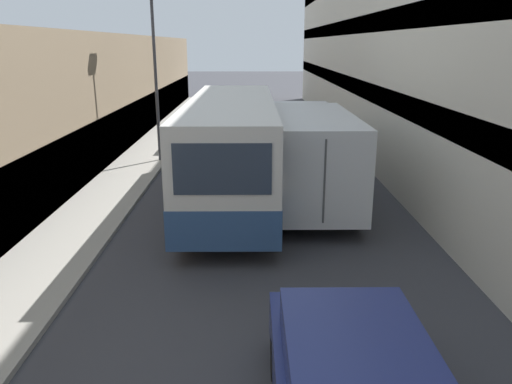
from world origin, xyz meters
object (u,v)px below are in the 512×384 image
at_px(box_truck, 307,150).
at_px(street_lamp, 154,44).
at_px(bus, 232,148).
at_px(panel_van, 216,118).

distance_m(box_truck, street_lamp, 7.97).
height_order(box_truck, street_lamp, street_lamp).
xyz_separation_m(box_truck, street_lamp, (-5.40, 4.98, 3.09)).
bearing_deg(bus, panel_van, 96.81).
xyz_separation_m(bus, box_truck, (2.27, 0.13, -0.09)).
bearing_deg(street_lamp, box_truck, -42.70).
distance_m(box_truck, panel_van, 10.19).
relative_size(bus, panel_van, 2.12).
xyz_separation_m(bus, panel_van, (-1.16, 9.72, -0.48)).
distance_m(panel_van, street_lamp, 6.10).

